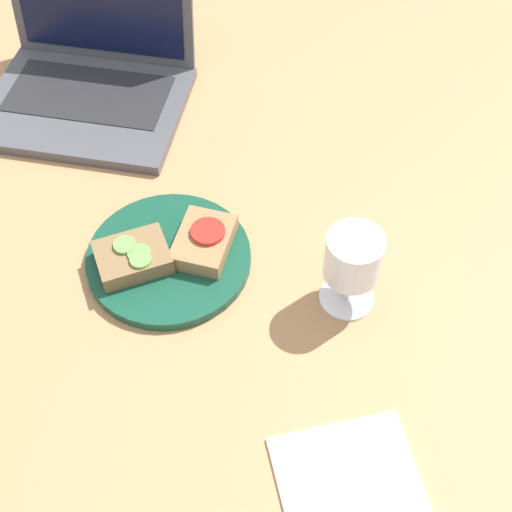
% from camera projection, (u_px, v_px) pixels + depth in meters
% --- Properties ---
extents(wooden_table, '(1.40, 1.40, 0.03)m').
position_uv_depth(wooden_table, '(203.00, 269.00, 0.95)').
color(wooden_table, '#B27F51').
rests_on(wooden_table, ground).
extents(plate, '(0.22, 0.22, 0.01)m').
position_uv_depth(plate, '(169.00, 258.00, 0.93)').
color(plate, '#144733').
rests_on(plate, wooden_table).
extents(sandwich_with_tomato, '(0.07, 0.10, 0.03)m').
position_uv_depth(sandwich_with_tomato, '(202.00, 241.00, 0.92)').
color(sandwich_with_tomato, '#937047').
rests_on(sandwich_with_tomato, plate).
extents(sandwich_with_cucumber, '(0.11, 0.11, 0.03)m').
position_uv_depth(sandwich_with_cucumber, '(133.00, 257.00, 0.91)').
color(sandwich_with_cucumber, brown).
rests_on(sandwich_with_cucumber, plate).
extents(wine_glass, '(0.07, 0.07, 0.12)m').
position_uv_depth(wine_glass, '(353.00, 260.00, 0.84)').
color(wine_glass, white).
rests_on(wine_glass, wooden_table).
extents(laptop, '(0.30, 0.26, 0.20)m').
position_uv_depth(laptop, '(90.00, 76.00, 1.11)').
color(laptop, '#4C4C51').
rests_on(laptop, wooden_table).
extents(napkin, '(0.19, 0.19, 0.00)m').
position_uv_depth(napkin, '(350.00, 486.00, 0.75)').
color(napkin, white).
rests_on(napkin, wooden_table).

